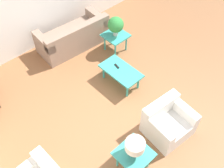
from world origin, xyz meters
The scene contains 9 objects.
ground_plane centered at (0.00, 0.00, 0.00)m, with size 14.00×14.00×0.00m, color #8E5B38.
sofa centered at (2.31, -0.46, 0.30)m, with size 0.96×1.90×0.77m.
armchair centered at (-1.07, -0.17, 0.29)m, with size 0.84×0.91×0.72m.
coffee_table centered at (0.50, -0.43, 0.36)m, with size 0.98×0.54×0.42m.
side_table_plant centered at (1.44, -1.16, 0.43)m, with size 0.58×0.58×0.49m.
side_table_lamp centered at (-1.14, 0.87, 0.43)m, with size 0.58×0.58×0.49m.
potted_plant centered at (1.44, -1.16, 0.80)m, with size 0.40×0.40×0.51m.
table_lamp centered at (-1.14, 0.87, 0.77)m, with size 0.34×0.34×0.38m.
remote_control centered at (0.65, -0.45, 0.43)m, with size 0.16×0.07×0.02m.
Camera 1 is at (-2.38, 2.57, 4.69)m, focal length 42.00 mm.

